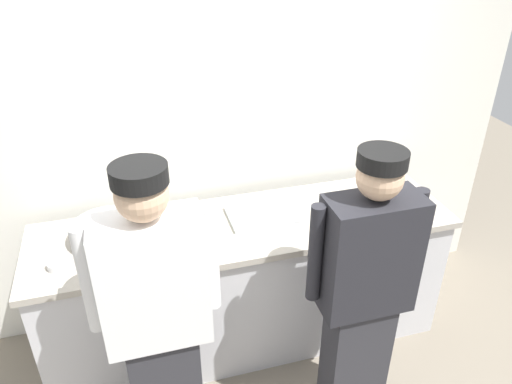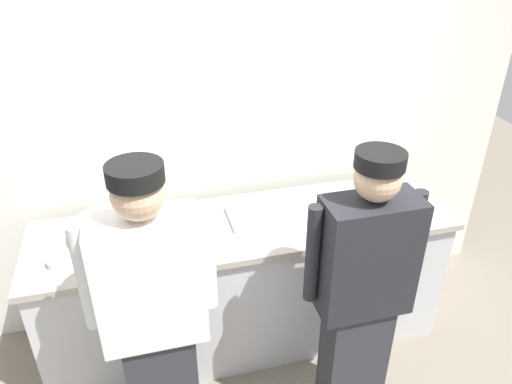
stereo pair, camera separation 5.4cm
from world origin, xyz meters
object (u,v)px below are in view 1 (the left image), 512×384
Objects in this scene: plate_stack_front at (178,217)px; chef_near_left at (158,318)px; chef_center at (364,289)px; ramekin_orange_sauce at (57,264)px; ramekin_yellow_sauce at (185,246)px; sheet_tray at (261,215)px; deli_cup at (404,203)px; squeeze_bottle_primary at (202,221)px; mixing_bowl_steel at (108,232)px; squeeze_bottle_secondary at (156,239)px.

chef_near_left is at bearing -105.04° from plate_stack_front.
chef_center is 15.99× the size of ramekin_orange_sauce.
plate_stack_front reaches higher than ramekin_yellow_sauce.
sheet_tray is 0.90m from deli_cup.
chef_center reaches higher than plate_stack_front.
squeeze_bottle_primary is at bearing 175.90° from deli_cup.
chef_center is at bearing -31.31° from mixing_bowl_steel.
squeeze_bottle_primary reaches higher than plate_stack_front.
squeeze_bottle_secondary reaches higher than ramekin_yellow_sauce.
sheet_tray is 4.20× the size of ramekin_yellow_sauce.
squeeze_bottle_secondary is (-0.15, -0.28, 0.06)m from plate_stack_front.
mixing_bowl_steel reaches higher than plate_stack_front.
chef_center is 9.53× the size of squeeze_bottle_primary.
chef_center is 15.82× the size of deli_cup.
plate_stack_front is 0.62× the size of mixing_bowl_steel.
deli_cup is (1.39, -0.25, 0.01)m from plate_stack_front.
squeeze_bottle_secondary reaches higher than mixing_bowl_steel.
ramekin_yellow_sauce is (-0.13, -0.13, -0.06)m from squeeze_bottle_primary.
squeeze_bottle_primary reaches higher than ramekin_yellow_sauce.
mixing_bowl_steel is (-1.23, 0.75, 0.09)m from chef_center.
deli_cup is (1.54, 0.03, -0.05)m from squeeze_bottle_secondary.
squeeze_bottle_primary is 0.19m from ramekin_yellow_sauce.
sheet_tray is at bearing 168.76° from deli_cup.
squeeze_bottle_secondary is at bearing 150.81° from chef_center.
chef_near_left reaches higher than plate_stack_front.
chef_near_left is 9.78× the size of squeeze_bottle_primary.
chef_near_left is 16.24× the size of deli_cup.
squeeze_bottle_secondary is 0.17m from ramekin_yellow_sauce.
plate_stack_front is at bearing 10.66° from mixing_bowl_steel.
squeeze_bottle_primary is at bearing -8.43° from mixing_bowl_steel.
chef_center reaches higher than deli_cup.
plate_stack_front is 0.32m from squeeze_bottle_secondary.
deli_cup is (1.79, -0.17, -0.00)m from mixing_bowl_steel.
squeeze_bottle_secondary reaches higher than sheet_tray.
chef_center is 8.11× the size of squeeze_bottle_secondary.
plate_stack_front is 1.20× the size of squeeze_bottle_secondary.
sheet_tray is (-0.32, 0.76, 0.04)m from chef_center.
squeeze_bottle_primary is 1.27m from deli_cup.
deli_cup is (2.06, 0.01, 0.03)m from ramekin_orange_sauce.
mixing_bowl_steel is (-0.41, -0.08, 0.02)m from plate_stack_front.
squeeze_bottle_primary is 0.81m from ramekin_orange_sauce.
ramekin_yellow_sauce is 0.91× the size of deli_cup.
chef_near_left is 0.73m from mixing_bowl_steel.
squeeze_bottle_primary is 1.68× the size of ramekin_orange_sauce.
squeeze_bottle_primary is (-0.38, -0.08, 0.07)m from sheet_tray.
squeeze_bottle_primary is 0.30m from squeeze_bottle_secondary.
deli_cup is at bearing -5.39° from mixing_bowl_steel.
sheet_tray is 3.84× the size of deli_cup.
chef_near_left is at bearing -161.73° from deli_cup.
squeeze_bottle_primary is (-0.70, 0.67, 0.12)m from chef_center.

